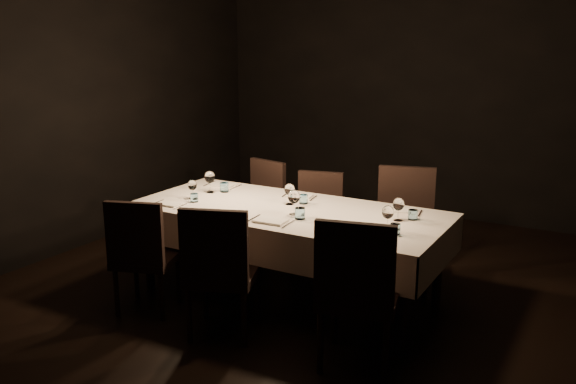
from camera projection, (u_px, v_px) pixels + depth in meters
The scene contains 14 objects.
room at pixel (288, 117), 4.69m from camera, with size 5.01×6.01×3.01m.
dining_table at pixel (288, 218), 4.89m from camera, with size 2.52×1.12×0.76m.
chair_near_left at pixel (142, 251), 4.64m from camera, with size 0.57×0.57×0.92m.
place_setting_near_left at pixel (186, 194), 5.09m from camera, with size 0.29×0.39×0.16m.
chair_near_center at pixel (219, 267), 4.25m from camera, with size 0.61×0.61×0.99m.
place_setting_near_center at pixel (288, 208), 4.61m from camera, with size 0.36×0.42×0.20m.
chair_near_right at pixel (357, 288), 3.82m from camera, with size 0.59×0.59×1.03m.
place_setting_near_right at pixel (383, 224), 4.25m from camera, with size 0.32×0.40×0.18m.
chair_far_left at pixel (261, 203), 6.02m from camera, with size 0.52×0.52×0.92m.
place_setting_far_left at pixel (217, 182), 5.45m from camera, with size 0.35×0.41×0.19m.
chair_far_center at pixel (318, 215), 5.65m from camera, with size 0.51×0.51×0.89m.
place_setting_far_center at pixel (296, 194), 5.06m from camera, with size 0.33×0.40×0.18m.
chair_far_right at pixel (404, 222), 5.23m from camera, with size 0.60×0.60×1.02m.
place_setting_far_right at pixel (403, 209), 4.62m from camera, with size 0.33×0.40×0.18m.
Camera 1 is at (2.32, -4.08, 2.08)m, focal length 38.00 mm.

